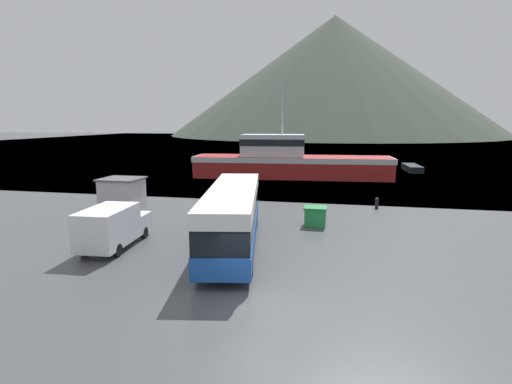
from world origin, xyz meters
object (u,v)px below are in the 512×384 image
tour_bus (233,214)px  delivery_van (113,226)px  dock_kiosk (122,193)px  small_boat (412,168)px  storage_bin (315,216)px  fishing_boat (288,161)px

tour_bus → delivery_van: (-6.50, -1.57, -0.63)m
delivery_van → tour_bus: bearing=9.8°
tour_bus → dock_kiosk: size_ratio=4.05×
delivery_van → small_boat: delivery_van is taller
storage_bin → small_boat: bearing=70.6°
fishing_boat → dock_kiosk: fishing_boat is taller
delivery_van → storage_bin: 12.99m
storage_bin → dock_kiosk: (-15.53, 1.98, 0.62)m
storage_bin → small_boat: (11.60, 32.91, -0.22)m
delivery_van → fishing_boat: bearing=75.0°
tour_bus → delivery_van: tour_bus is taller
delivery_van → storage_bin: size_ratio=3.63×
fishing_boat → small_boat: bearing=117.1°
dock_kiosk → storage_bin: bearing=-7.3°
fishing_boat → storage_bin: fishing_boat is taller
tour_bus → fishing_boat: bearing=80.9°
fishing_boat → dock_kiosk: (-10.73, -21.01, -0.76)m
small_boat → dock_kiosk: bearing=45.7°
tour_bus → small_boat: (15.88, 38.56, -1.45)m
tour_bus → delivery_van: 6.72m
tour_bus → fishing_boat: fishing_boat is taller
fishing_boat → small_boat: fishing_boat is taller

